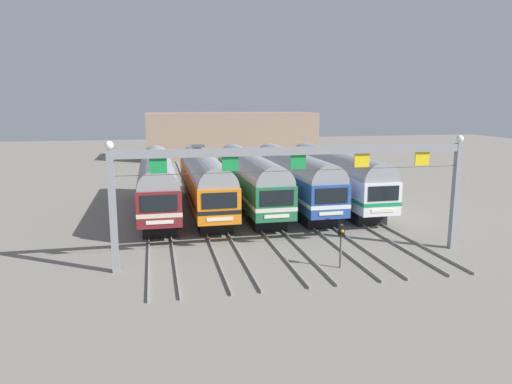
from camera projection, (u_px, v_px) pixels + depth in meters
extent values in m
plane|color=gray|center=(250.00, 209.00, 40.29)|extent=(160.00, 160.00, 0.00)
cube|color=gray|center=(150.00, 180.00, 54.86)|extent=(0.07, 70.00, 0.15)
cube|color=gray|center=(163.00, 179.00, 55.16)|extent=(0.07, 70.00, 0.15)
cube|color=gray|center=(183.00, 179.00, 55.65)|extent=(0.07, 70.00, 0.15)
cube|color=gray|center=(196.00, 178.00, 55.95)|extent=(0.07, 70.00, 0.15)
cube|color=gray|center=(215.00, 177.00, 56.45)|extent=(0.07, 70.00, 0.15)
cube|color=gray|center=(227.00, 177.00, 56.74)|extent=(0.07, 70.00, 0.15)
cube|color=gray|center=(247.00, 176.00, 57.24)|extent=(0.07, 70.00, 0.15)
cube|color=gray|center=(258.00, 176.00, 57.54)|extent=(0.07, 70.00, 0.15)
cube|color=gray|center=(277.00, 175.00, 58.03)|extent=(0.07, 70.00, 0.15)
cube|color=gray|center=(289.00, 175.00, 58.33)|extent=(0.07, 70.00, 0.15)
cube|color=maroon|center=(158.00, 186.00, 38.29)|extent=(2.85, 18.00, 2.35)
cube|color=beige|center=(158.00, 190.00, 38.35)|extent=(2.88, 18.02, 0.28)
cylinder|color=gray|center=(157.00, 172.00, 38.07)|extent=(2.74, 17.64, 2.74)
cube|color=black|center=(159.00, 203.00, 29.54)|extent=(2.28, 0.06, 1.03)
cube|color=silver|center=(160.00, 222.00, 29.77)|extent=(1.71, 0.05, 0.24)
cube|color=black|center=(160.00, 226.00, 32.55)|extent=(2.28, 2.60, 1.05)
cube|color=black|center=(157.00, 193.00, 44.65)|extent=(2.28, 2.60, 1.05)
cube|color=orange|center=(205.00, 184.00, 39.08)|extent=(2.85, 18.00, 2.35)
cube|color=black|center=(205.00, 189.00, 39.14)|extent=(2.88, 18.02, 0.28)
cylinder|color=gray|center=(204.00, 170.00, 38.86)|extent=(2.74, 17.64, 2.74)
cube|color=black|center=(220.00, 201.00, 30.33)|extent=(2.28, 0.06, 1.03)
cube|color=silver|center=(220.00, 219.00, 30.56)|extent=(1.71, 0.05, 0.24)
cube|color=black|center=(215.00, 223.00, 33.35)|extent=(2.28, 2.60, 1.05)
cube|color=black|center=(198.00, 191.00, 45.44)|extent=(2.28, 2.60, 1.05)
cube|color=#4C4C51|center=(198.00, 146.00, 43.41)|extent=(1.10, 1.10, 0.20)
cube|color=#236B42|center=(250.00, 183.00, 39.87)|extent=(2.85, 18.00, 2.35)
cube|color=silver|center=(250.00, 187.00, 39.94)|extent=(2.88, 18.02, 0.28)
cylinder|color=gray|center=(250.00, 169.00, 39.65)|extent=(2.74, 17.64, 2.74)
cube|color=black|center=(277.00, 198.00, 31.12)|extent=(2.28, 0.06, 1.03)
cube|color=silver|center=(277.00, 216.00, 31.35)|extent=(1.71, 0.05, 0.24)
cube|color=black|center=(267.00, 220.00, 34.14)|extent=(2.28, 2.60, 1.05)
cube|color=black|center=(237.00, 189.00, 46.24)|extent=(2.28, 2.60, 1.05)
cube|color=#284C9E|center=(293.00, 181.00, 40.66)|extent=(2.85, 18.00, 2.35)
cube|color=white|center=(293.00, 185.00, 40.73)|extent=(2.88, 18.02, 0.28)
cylinder|color=gray|center=(293.00, 168.00, 40.44)|extent=(2.74, 17.64, 2.74)
cube|color=black|center=(332.00, 196.00, 31.92)|extent=(2.28, 0.06, 1.03)
cube|color=silver|center=(331.00, 213.00, 32.14)|extent=(1.71, 0.05, 0.24)
cube|color=black|center=(317.00, 218.00, 34.93)|extent=(2.28, 2.60, 1.05)
cube|color=black|center=(275.00, 188.00, 47.03)|extent=(2.28, 2.60, 1.05)
cube|color=white|center=(335.00, 180.00, 41.46)|extent=(2.85, 18.00, 2.35)
cube|color=#198C4C|center=(335.00, 184.00, 41.52)|extent=(2.88, 18.02, 0.28)
cylinder|color=gray|center=(335.00, 166.00, 41.24)|extent=(2.74, 17.64, 2.74)
cube|color=black|center=(384.00, 193.00, 32.71)|extent=(2.28, 0.06, 1.03)
cube|color=silver|center=(383.00, 211.00, 32.93)|extent=(1.71, 0.05, 0.24)
cube|color=black|center=(365.00, 215.00, 35.72)|extent=(2.28, 2.60, 1.05)
cube|color=black|center=(311.00, 187.00, 47.82)|extent=(2.28, 2.60, 1.05)
cube|color=gray|center=(113.00, 212.00, 24.63)|extent=(0.36, 0.36, 6.50)
cube|color=gray|center=(455.00, 197.00, 28.80)|extent=(0.36, 0.36, 6.50)
cube|color=gray|center=(298.00, 151.00, 26.16)|extent=(20.01, 0.32, 0.44)
cube|color=#198C3F|center=(158.00, 166.00, 24.69)|extent=(0.90, 0.08, 0.80)
cube|color=#198C3F|center=(230.00, 164.00, 25.48)|extent=(0.90, 0.08, 0.80)
cube|color=#198C3F|center=(298.00, 162.00, 26.27)|extent=(0.90, 0.08, 0.80)
cube|color=yellow|center=(362.00, 160.00, 27.07)|extent=(0.90, 0.08, 0.80)
cube|color=yellow|center=(422.00, 159.00, 27.86)|extent=(0.90, 0.08, 0.80)
sphere|color=white|center=(109.00, 145.00, 23.98)|extent=(0.44, 0.44, 0.44)
sphere|color=white|center=(460.00, 139.00, 28.15)|extent=(0.44, 0.44, 0.44)
cylinder|color=#3F382D|center=(298.00, 171.00, 26.36)|extent=(20.01, 0.03, 0.03)
cylinder|color=#59595E|center=(341.00, 246.00, 25.67)|extent=(0.12, 0.12, 2.45)
cube|color=black|center=(341.00, 231.00, 25.50)|extent=(0.28, 0.24, 0.60)
sphere|color=orange|center=(342.00, 231.00, 25.37)|extent=(0.18, 0.18, 0.18)
cube|color=gray|center=(231.00, 135.00, 77.20)|extent=(26.80, 10.00, 7.24)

